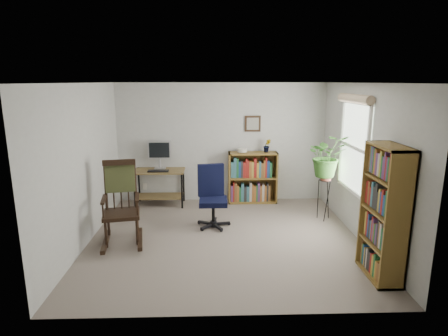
{
  "coord_description": "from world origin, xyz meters",
  "views": [
    {
      "loc": [
        -0.19,
        -5.5,
        2.42
      ],
      "look_at": [
        0.0,
        0.4,
        1.05
      ],
      "focal_mm": 30.0,
      "sensor_mm": 36.0,
      "label": 1
    }
  ],
  "objects_px": {
    "low_bookshelf": "(253,177)",
    "tall_bookshelf": "(384,213)",
    "office_chair": "(213,197)",
    "rocking_chair": "(121,203)",
    "desk": "(160,188)"
  },
  "relations": [
    {
      "from": "desk",
      "to": "tall_bookshelf",
      "type": "height_order",
      "value": "tall_bookshelf"
    },
    {
      "from": "office_chair",
      "to": "tall_bookshelf",
      "type": "bearing_deg",
      "value": -49.51
    },
    {
      "from": "desk",
      "to": "rocking_chair",
      "type": "bearing_deg",
      "value": -100.33
    },
    {
      "from": "office_chair",
      "to": "rocking_chair",
      "type": "height_order",
      "value": "rocking_chair"
    },
    {
      "from": "rocking_chair",
      "to": "office_chair",
      "type": "bearing_deg",
      "value": 13.18
    },
    {
      "from": "desk",
      "to": "rocking_chair",
      "type": "distance_m",
      "value": 1.86
    },
    {
      "from": "rocking_chair",
      "to": "low_bookshelf",
      "type": "relative_size",
      "value": 1.24
    },
    {
      "from": "desk",
      "to": "office_chair",
      "type": "bearing_deg",
      "value": -48.53
    },
    {
      "from": "desk",
      "to": "office_chair",
      "type": "distance_m",
      "value": 1.61
    },
    {
      "from": "low_bookshelf",
      "to": "office_chair",
      "type": "bearing_deg",
      "value": -121.4
    },
    {
      "from": "desk",
      "to": "rocking_chair",
      "type": "relative_size",
      "value": 0.77
    },
    {
      "from": "rocking_chair",
      "to": "tall_bookshelf",
      "type": "xyz_separation_m",
      "value": [
        3.49,
        -1.11,
        0.2
      ]
    },
    {
      "from": "desk",
      "to": "tall_bookshelf",
      "type": "xyz_separation_m",
      "value": [
        3.16,
        -2.92,
        0.49
      ]
    },
    {
      "from": "desk",
      "to": "tall_bookshelf",
      "type": "bearing_deg",
      "value": -42.74
    },
    {
      "from": "low_bookshelf",
      "to": "tall_bookshelf",
      "type": "bearing_deg",
      "value": -66.94
    }
  ]
}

